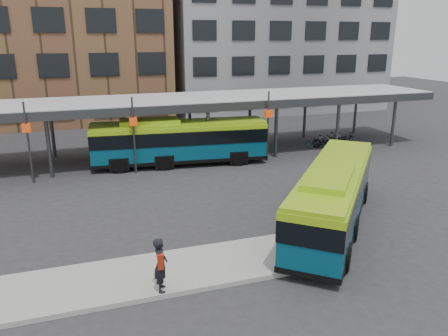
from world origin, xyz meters
TOP-DOWN VIEW (x-y plane):
  - ground at (0.00, 0.00)m, footprint 120.00×120.00m
  - boarding_island at (-5.50, -3.00)m, footprint 14.00×3.00m
  - canopy at (-0.06, 12.87)m, footprint 40.00×6.53m
  - building_brick at (-10.00, 32.00)m, footprint 26.00×14.00m
  - building_grey at (16.00, 32.00)m, footprint 24.00×14.00m
  - bus_front at (4.37, -1.20)m, footprint 8.90×9.86m
  - bus_rear at (0.05, 10.78)m, footprint 11.65×3.64m
  - pedestrian at (-3.99, -4.21)m, footprint 0.56×0.75m
  - bike_rack at (12.43, 12.05)m, footprint 4.84×1.78m

SIDE VIEW (x-z plane):
  - ground at x=0.00m, z-range 0.00..0.00m
  - boarding_island at x=-5.50m, z-range 0.00..0.18m
  - bike_rack at x=12.43m, z-range -0.03..0.98m
  - pedestrian at x=-3.99m, z-range 0.19..2.09m
  - bus_front at x=4.37m, z-range 0.06..3.09m
  - bus_rear at x=0.05m, z-range 0.07..3.22m
  - canopy at x=-0.06m, z-range 1.51..6.31m
  - building_grey at x=16.00m, z-range 0.00..20.00m
  - building_brick at x=-10.00m, z-range 0.00..22.00m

